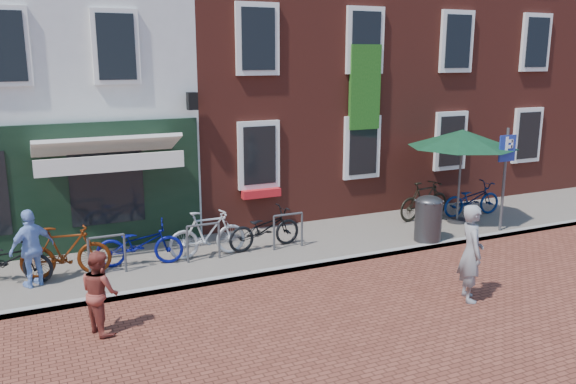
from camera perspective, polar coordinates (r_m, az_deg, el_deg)
name	(u,v)px	position (r m, az deg, el deg)	size (l,w,h in m)	color
ground	(290,272)	(12.38, 0.22, -7.80)	(80.00, 80.00, 0.00)	brown
sidewalk	(302,244)	(14.04, 1.36, -5.02)	(24.00, 3.00, 0.10)	slate
building_stucco	(6,52)	(17.50, -25.68, 12.11)	(8.00, 8.00, 9.00)	silver
building_brick_mid	(254,36)	(18.80, -3.31, 14.85)	(6.00, 8.00, 10.00)	maroon
building_brick_right	(414,39)	(21.72, 12.08, 14.35)	(6.00, 8.00, 10.00)	maroon
filler_right	(547,53)	(26.09, 23.85, 12.19)	(7.00, 8.00, 9.00)	maroon
litter_bin	(428,216)	(14.34, 13.47, -2.28)	(0.64, 0.64, 1.17)	#39383B
parking_sign	(506,164)	(15.47, 20.36, 2.55)	(0.50, 0.08, 2.60)	#4C4C4F
parasol	(462,135)	(15.81, 16.57, 5.32)	(2.79, 2.79, 2.57)	#4C4C4F
woman	(471,253)	(11.28, 17.34, -5.65)	(0.66, 0.43, 1.81)	gray
boy	(100,292)	(10.10, -17.77, -9.21)	(0.67, 0.52, 1.38)	brown
cafe_person	(32,248)	(12.19, -23.59, -5.01)	(0.89, 0.37, 1.51)	#82A3E3
bicycle_0	(8,259)	(12.67, -25.55, -5.91)	(0.62, 1.79, 0.94)	black
bicycle_1	(66,252)	(12.53, -20.75, -5.42)	(0.49, 1.73, 1.04)	#581F07
bicycle_2	(140,244)	(12.75, -14.18, -4.89)	(0.62, 1.79, 0.94)	#070D65
bicycle_3	(207,234)	(12.97, -7.82, -4.04)	(0.49, 1.73, 1.04)	#A7A8AA
bicycle_4	(264,228)	(13.44, -2.30, -3.55)	(0.62, 1.79, 0.94)	black
bicycle_5	(424,200)	(16.22, 13.08, -0.78)	(0.49, 1.73, 1.04)	black
bicycle_6	(472,199)	(16.93, 17.39, -0.65)	(0.62, 1.79, 0.94)	#061C50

